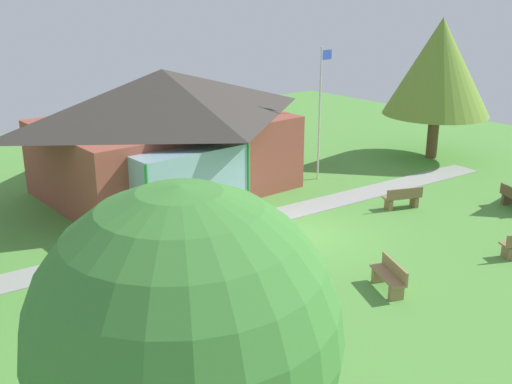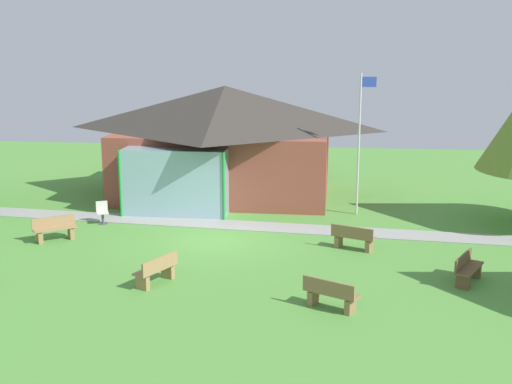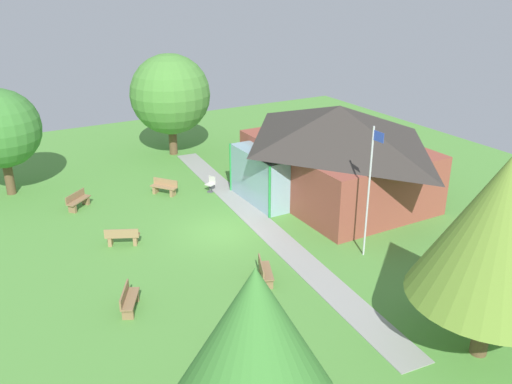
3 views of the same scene
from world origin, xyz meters
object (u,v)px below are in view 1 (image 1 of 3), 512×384
Objects in this scene: flagpole at (320,108)px; bench_mid_right at (403,198)px; bench_front_center at (389,277)px; tree_east_hedge at (439,67)px; bench_front_left at (268,356)px; bench_mid_left at (171,279)px; patio_chair_west at (155,244)px; pavilion at (165,130)px; tree_lawn_corner at (185,338)px.

bench_mid_right is at bearing -93.30° from flagpole.
flagpole is at bearing -8.77° from bench_front_center.
bench_mid_right is at bearing -152.28° from tree_east_hedge.
bench_mid_right is (10.86, 4.77, 0.00)m from bench_front_left.
bench_mid_left is at bearing 77.27° from bench_front_center.
flagpole is at bearing 109.26° from bench_mid_right.
tree_east_hedge is at bearing -8.66° from flagpole.
tree_east_hedge reaches higher than patio_chair_west.
flagpole is 7.06m from tree_east_hedge.
tree_east_hedge is (17.99, 8.52, 4.03)m from bench_front_left.
pavilion is 6.65m from flagpole.
patio_chair_west is at bearing 128.49° from bench_front_left.
flagpole is (6.01, -2.80, 0.56)m from pavilion.
bench_mid_right is at bearing -52.93° from pavilion.
bench_mid_left is at bearing -167.30° from tree_east_hedge.
patio_chair_west reaches higher than bench_mid_left.
pavilion is 9.40m from bench_mid_left.
bench_front_left is (-5.13, -0.79, 0.00)m from bench_front_center.
bench_mid_right is (10.48, 0.22, 0.00)m from bench_mid_left.
tree_east_hedge is (16.73, 1.60, 4.02)m from patio_chair_west.
bench_front_left is at bearing 47.85° from bench_mid_left.
bench_front_center is 1.09× the size of bench_front_left.
patio_chair_west reaches higher than bench_front_left.
bench_front_center and bench_mid_right have the same top height.
bench_mid_left is (-10.75, -5.02, -2.75)m from flagpole.
flagpole is 10.57m from patio_chair_west.
tree_lawn_corner is 24.58m from tree_east_hedge.
bench_mid_right is (5.73, -7.59, -2.19)m from pavilion.
bench_mid_left is at bearing -156.24° from bench_mid_right.
tree_lawn_corner reaches higher than pavilion.
tree_east_hedge is (12.87, -3.84, 1.85)m from pavilion.
bench_front_center is 1.79× the size of patio_chair_west.
tree_lawn_corner reaches higher than patio_chair_west.
bench_mid_right is at bearing 72.57° from bench_front_left.
bench_mid_left is 0.22× the size of tree_east_hedge.
tree_lawn_corner is at bearing -140.56° from flagpole.
bench_front_left is 0.91× the size of bench_mid_right.
flagpole is at bearing 169.36° from patio_chair_west.
bench_front_left is 0.25× the size of tree_lawn_corner.
patio_chair_west is 0.13× the size of tree_east_hedge.
tree_lawn_corner reaches higher than bench_mid_right.
bench_front_center is at bearing 21.55° from tree_lawn_corner.
bench_front_left is at bearing 54.00° from patio_chair_west.
bench_front_left is at bearing 124.41° from bench_front_center.
bench_front_left and bench_mid_right have the same top height.
bench_front_center is 5.19m from bench_front_left.
bench_mid_right is at bearing 141.72° from patio_chair_west.
tree_lawn_corner is at bearing -95.52° from bench_front_left.
patio_chair_west is 0.15× the size of tree_lawn_corner.
tree_east_hedge reaches higher than pavilion.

